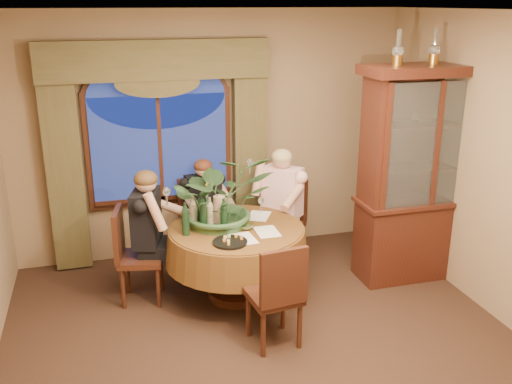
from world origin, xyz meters
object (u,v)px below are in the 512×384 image
object	(u,v)px
oil_lamp_left	(398,47)
wine_bottle_0	(193,211)
chair_front_left	(274,293)
wine_bottle_1	(204,215)
chair_back_right	(203,223)
stoneware_vase	(219,211)
wine_bottle_4	(210,213)
dining_table	(237,262)
oil_lamp_center	(435,47)
wine_bottle_2	(224,215)
oil_lamp_right	(470,46)
wine_bottle_5	(201,209)
person_pink	(282,207)
olive_bowl	(246,227)
chair_back	(141,256)
person_back	(147,235)
china_cabinet	(422,175)
person_scarf	(204,210)
centerpiece_plant	(221,163)
wine_bottle_3	(185,219)
chair_right	(282,223)

from	to	relation	value
oil_lamp_left	wine_bottle_0	bearing A→B (deg)	175.28
chair_front_left	wine_bottle_1	size ratio (longest dim) A/B	2.91
chair_back_right	stoneware_vase	bearing A→B (deg)	80.96
wine_bottle_0	wine_bottle_4	distance (m)	0.18
dining_table	wine_bottle_1	world-z (taller)	wine_bottle_1
oil_lamp_center	wine_bottle_2	size ratio (longest dim) A/B	1.03
oil_lamp_right	wine_bottle_5	size ratio (longest dim) A/B	1.03
oil_lamp_right	wine_bottle_1	distance (m)	3.12
oil_lamp_left	oil_lamp_center	bearing A→B (deg)	0.00
person_pink	olive_bowl	distance (m)	0.94
oil_lamp_left	chair_back	bearing A→B (deg)	174.97
person_back	stoneware_vase	xyz separation A→B (m)	(0.70, -0.15, 0.23)
china_cabinet	chair_front_left	bearing A→B (deg)	-155.62
dining_table	stoneware_vase	world-z (taller)	stoneware_vase
oil_lamp_center	wine_bottle_2	xyz separation A→B (m)	(-2.14, -0.01, -1.53)
person_scarf	centerpiece_plant	xyz separation A→B (m)	(0.04, -0.81, 0.77)
olive_bowl	wine_bottle_0	bearing A→B (deg)	158.53
wine_bottle_1	oil_lamp_right	bearing A→B (deg)	-0.55
oil_lamp_center	wine_bottle_1	world-z (taller)	oil_lamp_center
oil_lamp_right	chair_front_left	bearing A→B (deg)	-159.44
china_cabinet	person_back	size ratio (longest dim) A/B	1.70
oil_lamp_center	person_pink	bearing A→B (deg)	152.33
wine_bottle_0	person_pink	bearing A→B (deg)	25.52
person_back	chair_back_right	bearing A→B (deg)	150.08
person_pink	person_back	bearing A→B (deg)	61.21
oil_lamp_left	dining_table	bearing A→B (deg)	178.50
oil_lamp_left	wine_bottle_4	size ratio (longest dim) A/B	1.03
person_scarf	wine_bottle_1	bearing A→B (deg)	70.89
person_pink	wine_bottle_3	xyz separation A→B (m)	(-1.20, -0.69, 0.24)
china_cabinet	person_pink	world-z (taller)	china_cabinet
person_back	wine_bottle_2	world-z (taller)	person_back
wine_bottle_0	wine_bottle_5	xyz separation A→B (m)	(0.09, 0.04, 0.00)
chair_back_right	wine_bottle_5	distance (m)	0.86
wine_bottle_4	person_back	bearing A→B (deg)	158.98
person_scarf	wine_bottle_4	bearing A→B (deg)	74.51
centerpiece_plant	olive_bowl	size ratio (longest dim) A/B	7.36
oil_lamp_left	person_back	size ratio (longest dim) A/B	0.25
chair_back	wine_bottle_2	size ratio (longest dim) A/B	2.91
oil_lamp_right	chair_back_right	world-z (taller)	oil_lamp_right
chair_front_left	wine_bottle_2	size ratio (longest dim) A/B	2.91
chair_right	chair_back_right	distance (m)	0.90
wine_bottle_1	person_pink	bearing A→B (deg)	33.12
stoneware_vase	person_back	bearing A→B (deg)	168.17
olive_bowl	wine_bottle_3	size ratio (longest dim) A/B	0.45
oil_lamp_center	chair_right	size ratio (longest dim) A/B	0.35
person_back	olive_bowl	bearing A→B (deg)	87.58
dining_table	wine_bottle_0	size ratio (longest dim) A/B	4.34
chair_back	chair_front_left	distance (m)	1.50
dining_table	chair_right	world-z (taller)	chair_right
dining_table	china_cabinet	bearing A→B (deg)	-1.20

